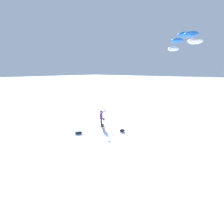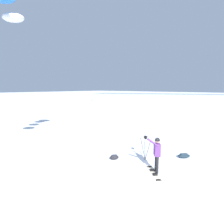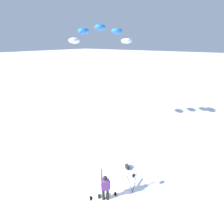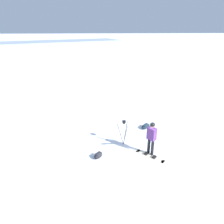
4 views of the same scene
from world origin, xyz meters
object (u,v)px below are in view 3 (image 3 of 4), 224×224
gear_bag_large (127,167)px  snowboarder (105,186)px  camera_tripod (133,180)px  snowboard (103,196)px  traction_kite (100,34)px

gear_bag_large → snowboarder: bearing=-87.1°
gear_bag_large → camera_tripod: size_ratio=0.41×
snowboard → traction_kite: traction_kite is taller
snowboard → gear_bag_large: size_ratio=2.34×
gear_bag_large → camera_tripod: 1.93m
snowboard → gear_bag_large: 2.48m
snowboarder → camera_tripod: (0.99, 1.18, -0.06)m
gear_bag_large → camera_tripod: bearing=-50.0°
snowboard → traction_kite: bearing=128.8°
camera_tripod → traction_kite: bearing=141.5°
snowboarder → camera_tripod: size_ratio=1.26×
snowboard → camera_tripod: (1.18, 1.15, 0.95)m
traction_kite → snowboarder: bearing=-50.3°
snowboard → gear_bag_large: (0.06, 2.48, 0.12)m
snowboarder → traction_kite: traction_kite is taller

